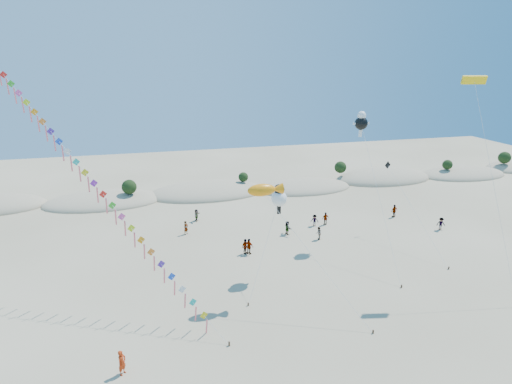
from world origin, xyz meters
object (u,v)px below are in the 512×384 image
at_px(parafoil_kite, 475,84).
at_px(flyer_foreground, 122,363).
at_px(kite_train, 77,164).
at_px(fish_kite, 266,190).

relative_size(parafoil_kite, flyer_foreground, 10.50).
bearing_deg(flyer_foreground, parafoil_kite, -40.68).
xyz_separation_m(parafoil_kite, flyer_foreground, (-31.55, -7.13, -17.71)).
xyz_separation_m(kite_train, flyer_foreground, (3.27, -13.22, -11.10)).
bearing_deg(flyer_foreground, fish_kite, -20.27).
height_order(kite_train, flyer_foreground, kite_train).
bearing_deg(fish_kite, flyer_foreground, -146.85).
bearing_deg(kite_train, flyer_foreground, -76.13).
bearing_deg(kite_train, fish_kite, -17.91).
relative_size(kite_train, parafoil_kite, 1.20).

